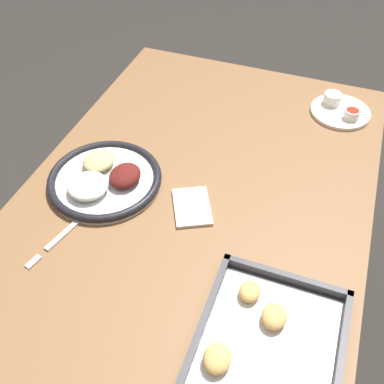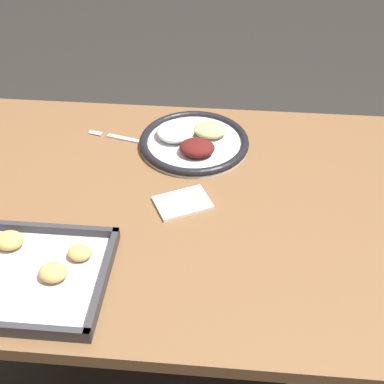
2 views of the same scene
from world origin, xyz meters
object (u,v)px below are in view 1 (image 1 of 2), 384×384
(dinner_plate, at_px, (104,179))
(baking_tray, at_px, (256,376))
(napkin, at_px, (192,207))
(fork, at_px, (65,233))
(saucer_plate, at_px, (340,109))

(dinner_plate, relative_size, baking_tray, 0.62)
(napkin, bearing_deg, baking_tray, 35.72)
(fork, xyz_separation_m, napkin, (-0.16, 0.23, 0.00))
(dinner_plate, relative_size, fork, 1.44)
(fork, bearing_deg, napkin, 139.25)
(fork, bearing_deg, dinner_plate, -168.99)
(saucer_plate, bearing_deg, fork, -37.58)
(dinner_plate, height_order, saucer_plate, dinner_plate)
(baking_tray, xyz_separation_m, napkin, (-0.32, -0.23, -0.01))
(saucer_plate, xyz_separation_m, napkin, (0.48, -0.26, -0.01))
(fork, relative_size, saucer_plate, 1.14)
(baking_tray, bearing_deg, saucer_plate, 177.57)
(dinner_plate, xyz_separation_m, saucer_plate, (-0.47, 0.48, -0.00))
(dinner_plate, relative_size, napkin, 1.95)
(napkin, bearing_deg, fork, -54.58)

